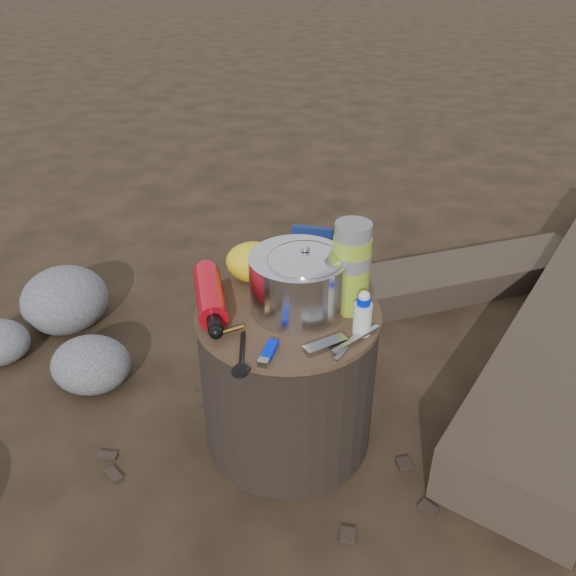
% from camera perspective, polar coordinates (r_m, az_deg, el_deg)
% --- Properties ---
extents(ground, '(60.00, 60.00, 0.00)m').
position_cam_1_polar(ground, '(1.69, -0.00, -13.95)').
color(ground, '#2F2317').
rests_on(ground, ground).
extents(stump, '(0.45, 0.45, 0.41)m').
position_cam_1_polar(stump, '(1.55, -0.00, -8.61)').
color(stump, black).
rests_on(stump, ground).
extents(log_small, '(1.24, 0.84, 0.11)m').
position_cam_1_polar(log_small, '(2.30, 13.84, 0.56)').
color(log_small, '#3B2F26').
rests_on(log_small, ground).
extents(foil_windscreen, '(0.24, 0.24, 0.14)m').
position_cam_1_polar(foil_windscreen, '(1.40, 1.01, 0.46)').
color(foil_windscreen, silver).
rests_on(foil_windscreen, stump).
extents(camping_pot, '(0.17, 0.17, 0.17)m').
position_cam_1_polar(camping_pot, '(1.37, 1.63, 0.60)').
color(camping_pot, silver).
rests_on(camping_pot, stump).
extents(fuel_bottle, '(0.17, 0.29, 0.07)m').
position_cam_1_polar(fuel_bottle, '(1.43, -7.60, -0.66)').
color(fuel_bottle, red).
rests_on(fuel_bottle, stump).
extents(thermos, '(0.09, 0.09, 0.22)m').
position_cam_1_polar(thermos, '(1.39, 6.15, 1.97)').
color(thermos, '#90B027').
rests_on(thermos, stump).
extents(travel_mug, '(0.08, 0.08, 0.12)m').
position_cam_1_polar(travel_mug, '(1.50, 5.69, 2.16)').
color(travel_mug, black).
rests_on(travel_mug, stump).
extents(stuff_sack, '(0.15, 0.12, 0.10)m').
position_cam_1_polar(stuff_sack, '(1.53, -3.27, 2.52)').
color(stuff_sack, yellow).
rests_on(stuff_sack, stump).
extents(food_pouch, '(0.11, 0.03, 0.13)m').
position_cam_1_polar(food_pouch, '(1.54, 2.28, 3.57)').
color(food_pouch, '#0D1A4F').
rests_on(food_pouch, stump).
extents(lighter, '(0.03, 0.09, 0.02)m').
position_cam_1_polar(lighter, '(1.29, -1.81, -6.09)').
color(lighter, '#001CEF').
rests_on(lighter, stump).
extents(multitool, '(0.10, 0.09, 0.01)m').
position_cam_1_polar(multitool, '(1.30, 3.68, -5.56)').
color(multitool, '#A0A0A5').
rests_on(multitool, stump).
extents(pot_grabber, '(0.10, 0.15, 0.01)m').
position_cam_1_polar(pot_grabber, '(1.32, 6.10, -5.16)').
color(pot_grabber, '#A0A0A5').
rests_on(pot_grabber, stump).
extents(spork, '(0.06, 0.15, 0.01)m').
position_cam_1_polar(spork, '(1.29, -4.51, -6.06)').
color(spork, black).
rests_on(spork, stump).
extents(squeeze_bottle, '(0.04, 0.04, 0.10)m').
position_cam_1_polar(squeeze_bottle, '(1.33, 7.28, -2.63)').
color(squeeze_bottle, silver).
rests_on(squeeze_bottle, stump).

